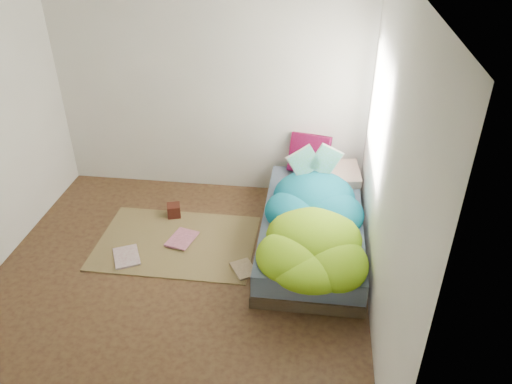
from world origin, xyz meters
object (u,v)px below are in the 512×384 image
Objects in this scene: floor_book_a at (114,259)px; bed at (312,230)px; wooden_box at (174,210)px; floor_book_b at (172,236)px; open_book at (316,153)px; pillow_magenta at (309,154)px.

bed is at bearing -10.58° from floor_book_a.
floor_book_b is at bearing -78.45° from wooden_box.
open_book is at bearing 35.36° from floor_book_b.
floor_book_b reaches higher than floor_book_a.
wooden_box is at bearing 169.00° from open_book.
open_book is at bearing 91.53° from bed.
open_book reaches higher than bed.
wooden_box is 0.43× the size of floor_book_a.
floor_book_b is (0.46, 0.43, 0.00)m from floor_book_a.
floor_book_b is at bearing 16.65° from floor_book_a.
floor_book_a is (-1.82, -1.45, -0.54)m from pillow_magenta.
floor_book_b is (-1.44, -0.11, -0.14)m from bed.
open_book is (0.07, -0.48, 0.26)m from pillow_magenta.
pillow_magenta is 0.94× the size of open_book.
bed is at bearing 18.94° from floor_book_b.
bed reaches higher than floor_book_b.
floor_book_b is (0.08, -0.40, -0.05)m from wooden_box.
wooden_box is 0.91m from floor_book_a.
pillow_magenta is 1.64m from wooden_box.
open_book is 1.43× the size of floor_book_b.
bed reaches higher than floor_book_a.
bed is 4.27× the size of open_book.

